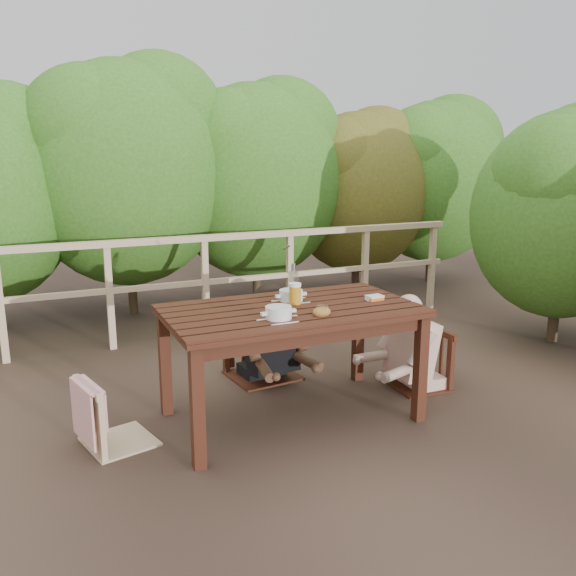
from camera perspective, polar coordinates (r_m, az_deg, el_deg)
name	(u,v)px	position (r m, az deg, el deg)	size (l,w,h in m)	color
ground	(291,416)	(4.20, 0.29, -12.21)	(60.00, 60.00, 0.00)	#443125
table	(291,364)	(4.05, 0.29, -7.30)	(1.66, 0.93, 0.77)	black
chair_left	(116,381)	(3.84, -16.18, -8.55)	(0.41, 0.41, 0.82)	tan
chair_far	(262,315)	(4.73, -2.51, -2.62)	(0.51, 0.51, 1.03)	black
chair_right	(419,334)	(4.67, 12.48, -4.35)	(0.42, 0.42, 0.84)	black
woman	(261,304)	(4.72, -2.61, -1.51)	(0.49, 0.60, 1.21)	black
diner_right	(424,310)	(4.63, 12.89, -2.06)	(0.49, 0.61, 1.22)	#E1AD99
railing	(205,287)	(5.82, -7.92, 0.13)	(5.60, 0.10, 1.01)	tan
hedge_row	(205,141)	(6.94, -7.94, 13.78)	(6.60, 1.60, 3.80)	#2E5A1A
soup_near	(279,314)	(3.65, -0.92, -2.48)	(0.28, 0.28, 0.09)	white
soup_far	(291,296)	(4.09, 0.29, -0.80)	(0.27, 0.27, 0.09)	white
bread_roll	(322,312)	(3.74, 3.25, -2.32)	(0.12, 0.09, 0.07)	#B07B3A
beer_glass	(295,295)	(3.99, 0.67, -0.65)	(0.08, 0.08, 0.16)	#CE9610
bottle	(293,283)	(4.08, 0.53, 0.47)	(0.06, 0.06, 0.27)	silver
tumbler	(322,311)	(3.74, 3.32, -2.23)	(0.07, 0.07, 0.08)	silver
butter_tub	(375,299)	(4.15, 8.29, -1.03)	(0.11, 0.08, 0.05)	white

